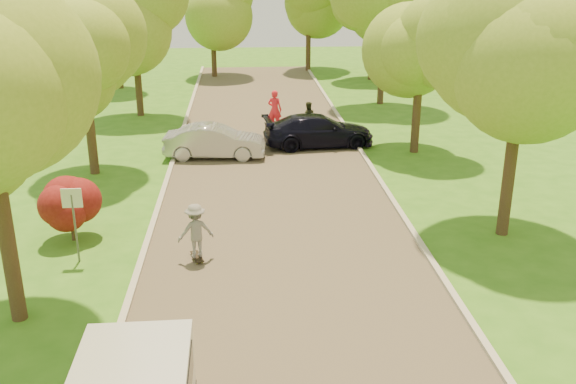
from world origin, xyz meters
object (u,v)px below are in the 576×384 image
object	(u,v)px
silver_sedan	(215,142)
skateboarder	(196,231)
street_sign	(73,210)
person_striped	(275,110)
longboard	(197,257)
dark_sedan	(318,131)
person_olive	(308,117)

from	to	relation	value
silver_sedan	skateboarder	distance (m)	9.94
street_sign	person_striped	xyz separation A→B (m)	(6.31, 14.56, -0.59)
longboard	silver_sedan	bearing A→B (deg)	-108.01
street_sign	dark_sedan	size ratio (longest dim) A/B	0.44
dark_sedan	person_olive	distance (m)	2.44
person_striped	skateboarder	bearing A→B (deg)	99.95
dark_sedan	person_olive	size ratio (longest dim) A/B	3.27
street_sign	skateboarder	size ratio (longest dim) A/B	1.38
dark_sedan	person_striped	world-z (taller)	person_striped
silver_sedan	person_striped	xyz separation A→B (m)	(2.81, 4.76, 0.27)
skateboarder	person_olive	xyz separation A→B (m)	(4.57, 13.80, -0.13)
dark_sedan	longboard	distance (m)	12.36
longboard	person_olive	world-z (taller)	person_olive
silver_sedan	skateboarder	bearing A→B (deg)	-176.85
longboard	person_striped	bearing A→B (deg)	-118.44
skateboarder	person_olive	bearing A→B (deg)	-125.19
silver_sedan	person_striped	world-z (taller)	person_striped
street_sign	person_striped	size ratio (longest dim) A/B	1.12
silver_sedan	person_olive	world-z (taller)	person_olive
silver_sedan	longboard	distance (m)	9.96
skateboarder	person_striped	distance (m)	15.00
street_sign	longboard	world-z (taller)	street_sign
person_striped	person_olive	world-z (taller)	person_striped
silver_sedan	longboard	world-z (taller)	silver_sedan
skateboarder	person_striped	bearing A→B (deg)	-118.44
dark_sedan	silver_sedan	bearing A→B (deg)	101.56
person_striped	person_olive	distance (m)	1.81
silver_sedan	person_striped	size ratio (longest dim) A/B	2.20
person_striped	dark_sedan	bearing A→B (deg)	139.74
dark_sedan	person_striped	bearing A→B (deg)	22.49
longboard	person_striped	size ratio (longest dim) A/B	0.43
dark_sedan	person_striped	size ratio (longest dim) A/B	2.57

